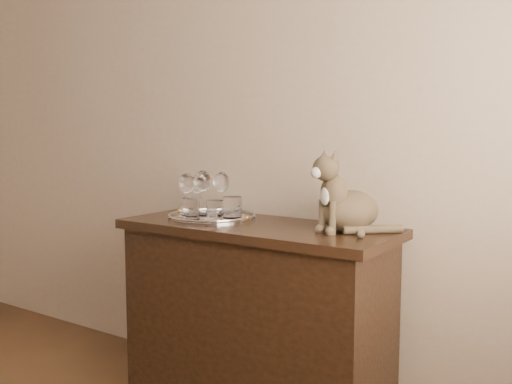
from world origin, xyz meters
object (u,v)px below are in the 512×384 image
Objects in this scene: wine_glass_a at (197,195)px; tumbler_b at (190,209)px; wine_glass_b at (221,193)px; wine_glass_c at (187,195)px; sideboard at (256,320)px; tumbler_c at (232,207)px; tray at (212,217)px; tumbler_a at (215,210)px; wine_glass_d at (203,193)px; cat at (349,190)px.

tumbler_b is (0.10, -0.17, -0.04)m from wine_glass_a.
wine_glass_b is 0.16m from wine_glass_c.
wine_glass_b reaches higher than sideboard.
tumbler_c is (0.21, 0.06, -0.05)m from wine_glass_c.
tumbler_b is at bearing -98.44° from wine_glass_b.
tray is at bearing -172.26° from tumbler_c.
wine_glass_a is at bearing -169.19° from wine_glass_b.
tumbler_a is (0.08, -0.08, 0.05)m from tray.
tumbler_c is (0.10, 0.01, 0.05)m from tray.
wine_glass_d is 0.17m from tumbler_c.
sideboard is 13.86× the size of tumbler_a.
tumbler_a is 0.10m from tumbler_c.
tumbler_a is 0.27× the size of cat.
sideboard is 0.60m from wine_glass_b.
tumbler_c is 0.57m from cat.
wine_glass_c is 2.25× the size of tumbler_a.
wine_glass_d is 0.15m from tumbler_b.
wine_glass_b reaches higher than wine_glass_a.
sideboard is at bearing -9.48° from wine_glass_a.
sideboard is 0.65m from wine_glass_c.
wine_glass_b is 1.03× the size of wine_glass_c.
wine_glass_d is (0.05, 0.05, 0.01)m from wine_glass_c.
cat reaches higher than wine_glass_b.
tumbler_b is at bearing -131.71° from tumbler_c.
tray is 0.12m from tumbler_c.
wine_glass_c is at bearing -176.35° from sideboard.
wine_glass_c is at bearing 170.45° from tumbler_a.
tumbler_c is (0.10, -0.05, -0.05)m from wine_glass_b.
tumbler_a is (-0.18, -0.06, 0.48)m from sideboard.
tray is 0.12m from wine_glass_d.
wine_glass_d is 2.41× the size of tumbler_a.
tumbler_a is 0.93× the size of tumbler_b.
tumbler_c is at bearing 16.57° from wine_glass_c.
wine_glass_c is 2.04× the size of tumbler_c.
wine_glass_d is 2.18× the size of tumbler_c.
tumbler_a is at bearing -163.18° from sideboard.
wine_glass_b is 0.12m from tumbler_c.
wine_glass_a is 0.55× the size of cat.
wine_glass_a is at bearing 170.52° from sideboard.
wine_glass_d is at bearing 175.10° from tray.
tumbler_b is 0.71m from cat.
wine_glass_c is at bearing -163.43° from tumbler_c.
wine_glass_d is at bearing -176.76° from tumbler_c.
wine_glass_a reaches higher than tumbler_b.
wine_glass_b is 0.65m from cat.
tray is at bearing 80.35° from tumbler_b.
cat reaches higher than wine_glass_a.
wine_glass_a reaches higher than sideboard.
cat reaches higher than wine_glass_d.
wine_glass_b is at bearing 41.53° from wine_glass_d.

